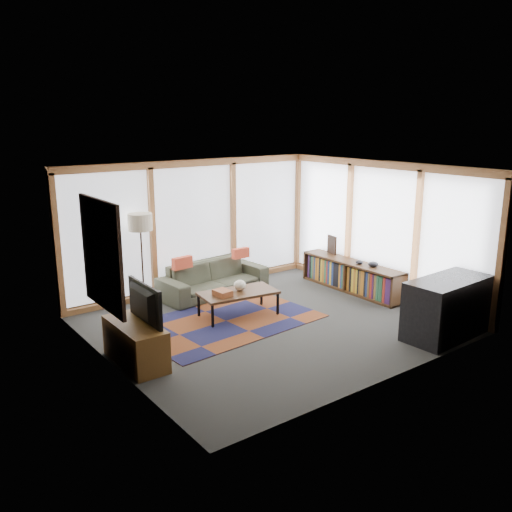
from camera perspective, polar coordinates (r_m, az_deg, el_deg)
ground at (r=9.21m, az=1.50°, el=-7.14°), size 5.50×5.50×0.00m
room_envelope at (r=9.50m, az=1.82°, el=3.21°), size 5.52×5.02×2.62m
rug at (r=9.32m, az=-3.17°, el=-6.86°), size 3.19×2.18×0.01m
sofa at (r=10.66m, az=-4.48°, el=-2.36°), size 2.25×1.04×0.64m
pillow_left at (r=10.20m, az=-7.77°, el=-0.71°), size 0.42×0.17×0.22m
pillow_right at (r=10.87m, az=-1.63°, el=0.31°), size 0.37×0.11×0.20m
floor_lamp at (r=10.00m, az=-11.90°, el=-0.49°), size 0.44×0.44×1.73m
coffee_table at (r=9.49m, az=-1.87°, el=-5.05°), size 1.41×0.84×0.44m
book_stack at (r=9.21m, az=-3.54°, el=-3.90°), size 0.26×0.32×0.10m
vase at (r=9.47m, az=-1.71°, el=-3.09°), size 0.25×0.25×0.19m
bookshelf at (r=11.00m, az=10.02°, el=-2.09°), size 0.44×2.41×0.60m
bowl_a at (r=10.61m, az=12.25°, el=-0.84°), size 0.22×0.22×0.10m
bowl_b at (r=10.75m, az=10.83°, el=-0.64°), size 0.16×0.16×0.07m
shelf_picture at (r=11.45m, az=7.99°, el=1.20°), size 0.09×0.29×0.38m
tv_console at (r=7.88m, az=-12.57°, el=-8.99°), size 0.49×1.19×0.59m
television at (r=7.70m, az=-12.27°, el=-4.94°), size 0.14×0.97×0.56m
bar_counter at (r=9.08m, az=19.47°, el=-5.15°), size 1.52×0.76×0.95m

